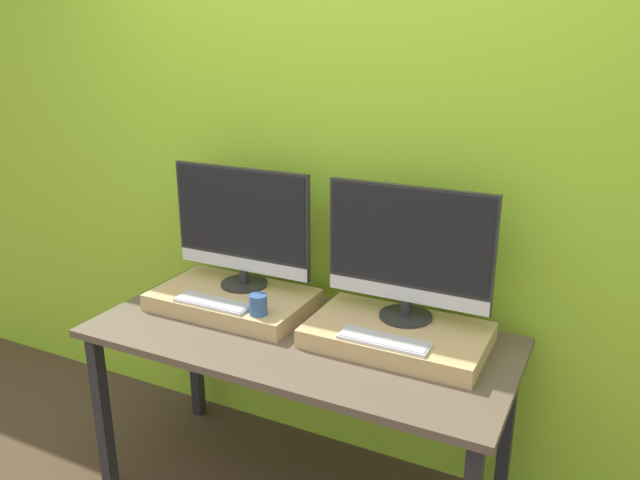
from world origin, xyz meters
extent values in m
cube|color=#9ED12D|center=(0.00, 0.82, 1.30)|extent=(8.00, 0.04, 2.60)
cube|color=brown|center=(0.00, 0.37, 0.75)|extent=(1.66, 0.75, 0.03)
cube|color=#232328|center=(-0.77, 0.06, 0.37)|extent=(0.05, 0.05, 0.74)
cube|color=#232328|center=(-0.77, 0.69, 0.37)|extent=(0.05, 0.05, 0.74)
cube|color=#232328|center=(0.77, 0.69, 0.37)|extent=(0.05, 0.05, 0.74)
cube|color=tan|center=(-0.37, 0.47, 0.80)|extent=(0.66, 0.40, 0.07)
cylinder|color=#282828|center=(-0.37, 0.56, 0.85)|extent=(0.20, 0.20, 0.01)
cylinder|color=#282828|center=(-0.37, 0.56, 0.88)|extent=(0.04, 0.04, 0.06)
cube|color=#282828|center=(-0.37, 0.56, 1.14)|extent=(0.64, 0.02, 0.45)
cube|color=black|center=(-0.37, 0.55, 1.17)|extent=(0.62, 0.00, 0.36)
cube|color=silver|center=(-0.37, 0.55, 0.94)|extent=(0.63, 0.00, 0.06)
cube|color=silver|center=(-0.37, 0.33, 0.85)|extent=(0.33, 0.10, 0.01)
cube|color=#B2B2B7|center=(-0.37, 0.33, 0.85)|extent=(0.32, 0.09, 0.00)
cylinder|color=#335693|center=(-0.15, 0.33, 0.88)|extent=(0.07, 0.07, 0.08)
cube|color=tan|center=(0.37, 0.47, 0.80)|extent=(0.66, 0.40, 0.07)
cylinder|color=#282828|center=(0.37, 0.56, 0.85)|extent=(0.20, 0.20, 0.01)
cylinder|color=#282828|center=(0.37, 0.56, 0.88)|extent=(0.04, 0.04, 0.06)
cube|color=#282828|center=(0.37, 0.56, 1.14)|extent=(0.64, 0.02, 0.45)
cube|color=black|center=(0.37, 0.55, 1.17)|extent=(0.62, 0.00, 0.36)
cube|color=silver|center=(0.37, 0.55, 0.94)|extent=(0.63, 0.00, 0.06)
cube|color=silver|center=(0.37, 0.33, 0.85)|extent=(0.33, 0.10, 0.01)
cube|color=#B2B2B7|center=(0.37, 0.33, 0.85)|extent=(0.32, 0.09, 0.00)
camera|label=1|loc=(1.05, -1.54, 1.87)|focal=35.00mm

